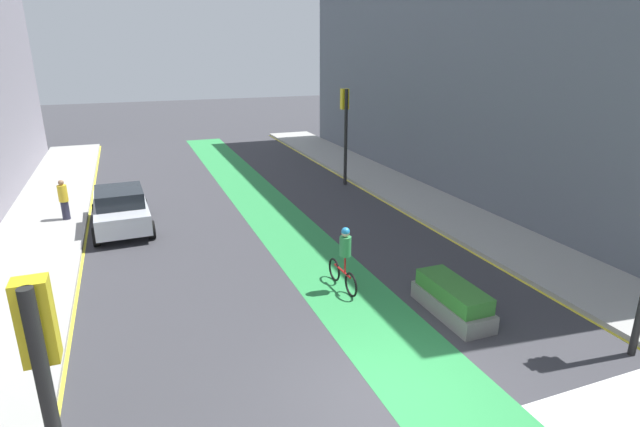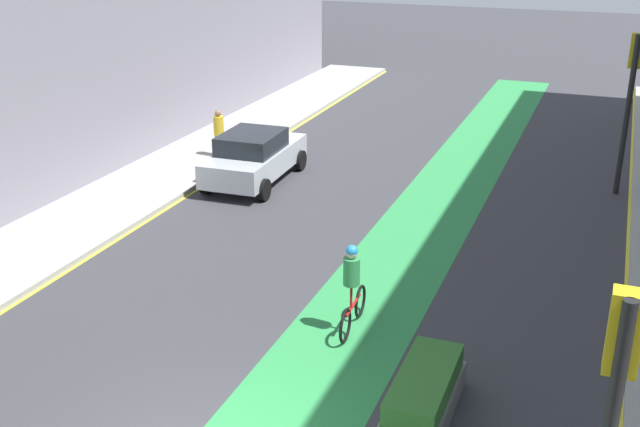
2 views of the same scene
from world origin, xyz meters
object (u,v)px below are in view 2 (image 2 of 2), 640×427
at_px(traffic_signal_far_right, 632,84).
at_px(pedestrian_sidewalk_left_a, 219,133).
at_px(car_silver_left_far, 254,156).
at_px(cyclist_in_lane, 352,286).
at_px(median_planter, 424,397).
at_px(traffic_signal_near_right, 615,397).

distance_m(traffic_signal_far_right, pedestrian_sidewalk_left_a, 12.56).
xyz_separation_m(car_silver_left_far, pedestrian_sidewalk_left_a, (-2.00, 1.52, 0.13)).
xyz_separation_m(cyclist_in_lane, median_planter, (1.99, -2.23, -0.57)).
bearing_deg(median_planter, car_silver_left_far, 128.44).
bearing_deg(traffic_signal_far_right, median_planter, -101.66).
bearing_deg(car_silver_left_far, pedestrian_sidewalk_left_a, 142.72).
distance_m(traffic_signal_near_right, traffic_signal_far_right, 15.43).
distance_m(traffic_signal_near_right, cyclist_in_lane, 7.10).
bearing_deg(cyclist_in_lane, median_planter, -48.19).
relative_size(traffic_signal_far_right, car_silver_left_far, 1.07).
bearing_deg(traffic_signal_far_right, pedestrian_sidewalk_left_a, -173.24).
distance_m(pedestrian_sidewalk_left_a, median_planter, 14.79).
bearing_deg(traffic_signal_far_right, traffic_signal_near_right, -89.82).
xyz_separation_m(traffic_signal_near_right, cyclist_in_lane, (-4.65, 5.02, -1.90)).
height_order(traffic_signal_far_right, pedestrian_sidewalk_left_a, traffic_signal_far_right).
height_order(traffic_signal_near_right, traffic_signal_far_right, traffic_signal_far_right).
bearing_deg(pedestrian_sidewalk_left_a, cyclist_in_lane, -49.41).
relative_size(traffic_signal_near_right, pedestrian_sidewalk_left_a, 2.64).
bearing_deg(median_planter, cyclist_in_lane, 131.81).
bearing_deg(median_planter, traffic_signal_near_right, -46.39).
xyz_separation_m(pedestrian_sidewalk_left_a, median_planter, (9.66, -11.18, -0.53)).
height_order(car_silver_left_far, pedestrian_sidewalk_left_a, pedestrian_sidewalk_left_a).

